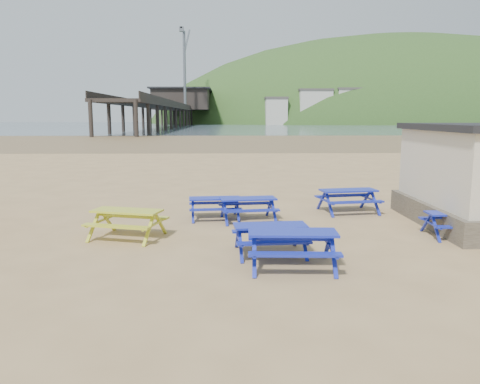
{
  "coord_description": "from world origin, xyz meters",
  "views": [
    {
      "loc": [
        0.77,
        -13.16,
        3.38
      ],
      "look_at": [
        1.15,
        1.5,
        1.0
      ],
      "focal_mm": 35.0,
      "sensor_mm": 36.0,
      "label": 1
    }
  ],
  "objects": [
    {
      "name": "ground",
      "position": [
        0.0,
        0.0,
        0.0
      ],
      "size": [
        400.0,
        400.0,
        0.0
      ],
      "primitive_type": "plane",
      "color": "tan",
      "rests_on": "ground"
    },
    {
      "name": "wet_sand",
      "position": [
        0.0,
        55.0,
        0.0
      ],
      "size": [
        400.0,
        400.0,
        0.0
      ],
      "primitive_type": "plane",
      "color": "brown",
      "rests_on": "ground"
    },
    {
      "name": "sea",
      "position": [
        0.0,
        170.0,
        0.01
      ],
      "size": [
        400.0,
        400.0,
        0.0
      ],
      "primitive_type": "plane",
      "color": "#475966",
      "rests_on": "ground"
    },
    {
      "name": "picnic_table_blue_a",
      "position": [
        1.42,
        1.8,
        0.38
      ],
      "size": [
        1.98,
        1.68,
        0.76
      ],
      "rotation": [
        0.0,
        0.0,
        0.13
      ],
      "color": "#150BB3",
      "rests_on": "ground"
    },
    {
      "name": "picnic_table_blue_b",
      "position": [
        0.33,
        2.14,
        0.36
      ],
      "size": [
        1.8,
        1.5,
        0.71
      ],
      "rotation": [
        0.0,
        0.0,
        0.08
      ],
      "color": "#150BB3",
      "rests_on": "ground"
    },
    {
      "name": "picnic_table_blue_c",
      "position": [
        5.03,
        3.04,
        0.41
      ],
      "size": [
        2.18,
        1.86,
        0.82
      ],
      "rotation": [
        0.0,
        0.0,
        0.16
      ],
      "color": "#150BB3",
      "rests_on": "ground"
    },
    {
      "name": "picnic_table_blue_d",
      "position": [
        2.22,
        -3.01,
        0.42
      ],
      "size": [
        2.06,
        1.69,
        0.83
      ],
      "rotation": [
        0.0,
        0.0,
        -0.05
      ],
      "color": "#150BB3",
      "rests_on": "ground"
    },
    {
      "name": "picnic_table_blue_e",
      "position": [
        1.81,
        -1.97,
        0.38
      ],
      "size": [
        1.89,
        1.57,
        0.75
      ],
      "rotation": [
        0.0,
        0.0,
        0.08
      ],
      "color": "#150BB3",
      "rests_on": "ground"
    },
    {
      "name": "picnic_table_blue_f",
      "position": [
        7.23,
        -0.43,
        0.35
      ],
      "size": [
        1.69,
        1.37,
        0.7
      ],
      "rotation": [
        0.0,
        0.0,
        -0.02
      ],
      "color": "#150BB3",
      "rests_on": "ground"
    },
    {
      "name": "picnic_table_yellow",
      "position": [
        -2.05,
        -0.32,
        0.4
      ],
      "size": [
        2.25,
        1.99,
        0.8
      ],
      "rotation": [
        0.0,
        0.0,
        -0.27
      ],
      "color": "#B0D228",
      "rests_on": "ground"
    },
    {
      "name": "pier",
      "position": [
        -17.99,
        178.23,
        5.46
      ],
      "size": [
        24.0,
        220.0,
        39.29
      ],
      "color": "black",
      "rests_on": "ground"
    },
    {
      "name": "headland_town",
      "position": [
        90.0,
        229.68,
        -9.91
      ],
      "size": [
        264.0,
        144.0,
        108.0
      ],
      "color": "#2D4C1E",
      "rests_on": "ground"
    }
  ]
}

